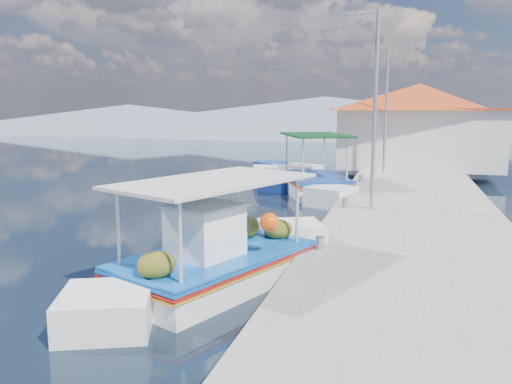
# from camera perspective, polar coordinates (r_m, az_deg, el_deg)

# --- Properties ---
(ground) EXTENTS (160.00, 160.00, 0.00)m
(ground) POSITION_cam_1_polar(r_m,az_deg,el_deg) (15.31, -5.25, -4.24)
(ground) COLOR black
(ground) RESTS_ON ground
(quay) EXTENTS (5.00, 44.00, 0.50)m
(quay) POSITION_cam_1_polar(r_m,az_deg,el_deg) (20.12, 17.18, -0.61)
(quay) COLOR #ADABA2
(quay) RESTS_ON ground
(bollards) EXTENTS (0.20, 17.20, 0.30)m
(bollards) POSITION_cam_1_polar(r_m,az_deg,el_deg) (19.39, 11.05, 0.46)
(bollards) COLOR #A5A8AD
(bollards) RESTS_ON quay
(main_caique) EXTENTS (3.95, 6.86, 2.44)m
(main_caique) POSITION_cam_1_polar(r_m,az_deg,el_deg) (10.54, -4.58, -7.88)
(main_caique) COLOR white
(main_caique) RESTS_ON ground
(caique_green_canopy) EXTENTS (4.13, 6.92, 2.82)m
(caique_green_canopy) POSITION_cam_1_polar(r_m,az_deg,el_deg) (21.66, 6.67, 0.88)
(caique_green_canopy) COLOR white
(caique_green_canopy) RESTS_ON ground
(caique_blue_hull) EXTENTS (3.19, 5.89, 1.11)m
(caique_blue_hull) POSITION_cam_1_polar(r_m,az_deg,el_deg) (24.52, 2.14, 1.64)
(caique_blue_hull) COLOR #193B9B
(caique_blue_hull) RESTS_ON ground
(harbor_building) EXTENTS (10.49, 10.49, 4.40)m
(harbor_building) POSITION_cam_1_polar(r_m,az_deg,el_deg) (28.86, 17.77, 7.30)
(harbor_building) COLOR white
(harbor_building) RESTS_ON quay
(lamp_post_near) EXTENTS (1.21, 0.14, 6.00)m
(lamp_post_near) POSITION_cam_1_polar(r_m,az_deg,el_deg) (15.87, 12.91, 10.08)
(lamp_post_near) COLOR #A5A8AD
(lamp_post_near) RESTS_ON quay
(lamp_post_far) EXTENTS (1.21, 0.14, 6.00)m
(lamp_post_far) POSITION_cam_1_polar(r_m,az_deg,el_deg) (24.86, 14.17, 9.68)
(lamp_post_far) COLOR #A5A8AD
(lamp_post_far) RESTS_ON quay
(mountain_ridge) EXTENTS (171.40, 96.00, 5.50)m
(mountain_ridge) POSITION_cam_1_polar(r_m,az_deg,el_deg) (69.87, 17.23, 7.67)
(mountain_ridge) COLOR slate
(mountain_ridge) RESTS_ON ground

